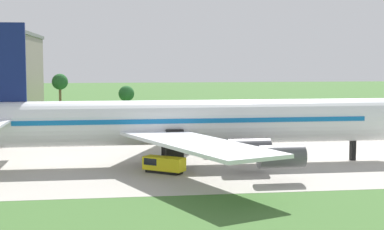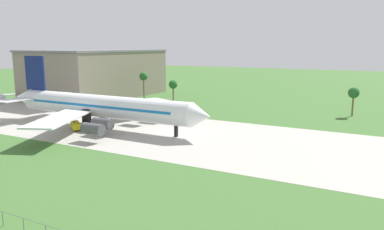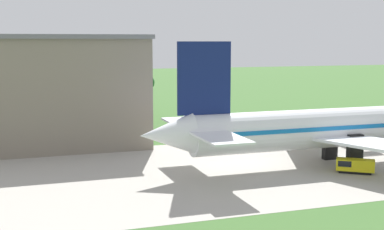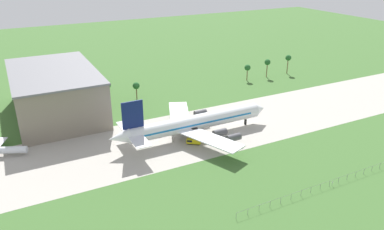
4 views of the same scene
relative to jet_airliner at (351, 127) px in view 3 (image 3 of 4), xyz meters
The scene contains 4 objects.
jet_airliner is the anchor object (origin of this frame).
baggage_tug 8.45m from the jet_airliner, 120.09° to the right, with size 5.72×4.94×2.15m.
terminal_building 68.77m from the jet_airliner, 132.16° to the left, with size 36.72×61.20×21.20m.
palm_tree_row 66.43m from the jet_airliner, 51.81° to the left, with size 118.07×3.60×11.95m.
Camera 3 is at (-78.86, -76.25, 20.07)m, focal length 50.00 mm.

